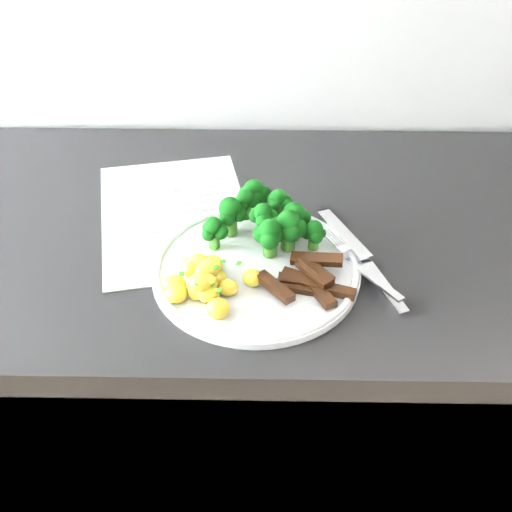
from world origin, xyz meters
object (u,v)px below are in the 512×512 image
recipe_paper (175,215)px  fork (362,267)px  broccoli (267,218)px  knife (371,270)px  counter (255,412)px  plate (256,268)px  beef_strips (308,279)px  potatoes (203,279)px

recipe_paper → fork: 0.31m
broccoli → fork: broccoli is taller
broccoli → knife: broccoli is taller
counter → fork: (0.15, -0.11, 0.47)m
plate → knife: bearing=-0.9°
counter → knife: size_ratio=10.71×
knife → broccoli: bearing=154.6°
recipe_paper → beef_strips: 0.26m
counter → recipe_paper: 0.47m
beef_strips → knife: size_ratio=0.60×
fork → knife: (0.01, 0.01, -0.01)m
broccoli → potatoes: (-0.08, -0.11, -0.02)m
recipe_paper → beef_strips: beef_strips is taller
recipe_paper → plate: size_ratio=1.23×
counter → knife: (0.16, -0.10, 0.46)m
beef_strips → fork: bearing=20.3°
beef_strips → knife: 0.10m
broccoli → knife: 0.16m
counter → recipe_paper: (-0.12, 0.03, 0.45)m
counter → beef_strips: bearing=-61.8°
beef_strips → broccoli: bearing=118.5°
potatoes → fork: size_ratio=0.86×
knife → counter: bearing=147.5°
potatoes → beef_strips: potatoes is taller
recipe_paper → knife: (0.29, -0.13, 0.01)m
broccoli → beef_strips: 0.12m
plate → beef_strips: bearing=-27.3°
recipe_paper → plate: plate is taller
plate → fork: size_ratio=1.89×
potatoes → knife: bearing=10.7°
recipe_paper → plate: 0.18m
plate → beef_strips: size_ratio=2.16×
counter → plate: (0.00, -0.10, 0.46)m
broccoli → fork: (0.13, -0.07, -0.03)m
potatoes → broccoli: bearing=53.3°
counter → beef_strips: (0.07, -0.14, 0.47)m
beef_strips → fork: size_ratio=0.87×
plate → knife: size_ratio=1.30×
counter → recipe_paper: size_ratio=6.71×
plate → beef_strips: (0.07, -0.04, 0.01)m
recipe_paper → broccoli: 0.16m
plate → knife: (0.16, -0.00, 0.00)m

